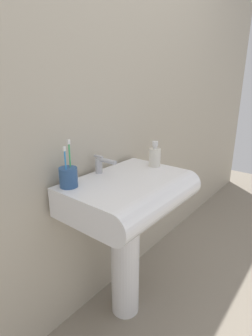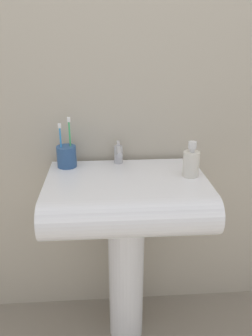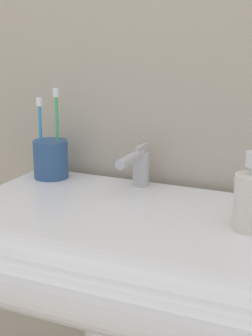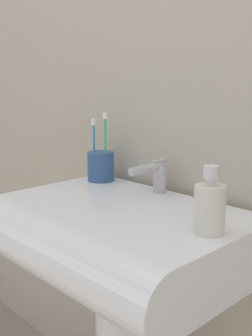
% 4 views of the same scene
% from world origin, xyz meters
% --- Properties ---
extents(wall_back, '(5.00, 0.05, 2.40)m').
position_xyz_m(wall_back, '(0.00, 0.24, 1.20)').
color(wall_back, '#B7AD99').
rests_on(wall_back, ground).
extents(sink_basin, '(0.63, 0.45, 0.14)m').
position_xyz_m(sink_basin, '(0.00, -0.05, 0.75)').
color(sink_basin, white).
rests_on(sink_basin, sink_pedestal).
extents(faucet, '(0.04, 0.14, 0.09)m').
position_xyz_m(faucet, '(-0.02, 0.14, 0.88)').
color(faucet, '#B7B7BC').
rests_on(faucet, sink_basin).
extents(toothbrush_cup, '(0.08, 0.08, 0.21)m').
position_xyz_m(toothbrush_cup, '(-0.24, 0.13, 0.87)').
color(toothbrush_cup, '#2D5184').
rests_on(toothbrush_cup, sink_basin).
extents(soap_bottle, '(0.06, 0.06, 0.14)m').
position_xyz_m(soap_bottle, '(0.26, -0.01, 0.88)').
color(soap_bottle, silver).
rests_on(soap_bottle, sink_basin).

